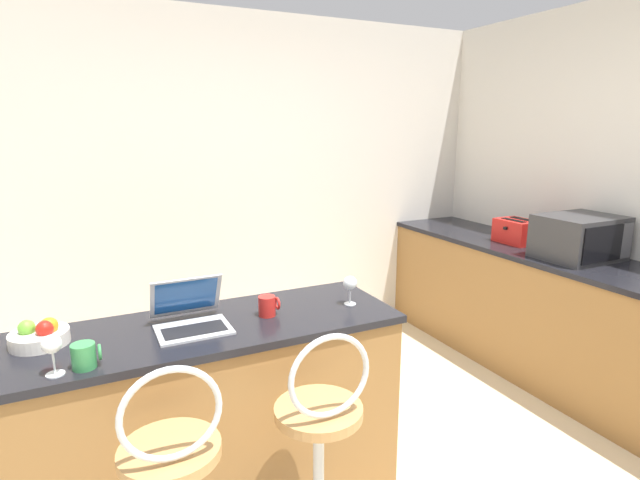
# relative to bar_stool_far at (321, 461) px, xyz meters

# --- Properties ---
(wall_back) EXTENTS (12.00, 0.06, 2.60)m
(wall_back) POSITION_rel_bar_stool_far_xyz_m (0.34, 2.25, 0.79)
(wall_back) COLOR silver
(wall_back) RESTS_ON ground_plane
(breakfast_bar) EXTENTS (1.71, 0.59, 0.91)m
(breakfast_bar) POSITION_rel_bar_stool_far_xyz_m (-0.27, 0.56, -0.05)
(breakfast_bar) COLOR olive
(breakfast_bar) RESTS_ON ground_plane
(counter_right) EXTENTS (0.66, 2.79, 0.91)m
(counter_right) POSITION_rel_bar_stool_far_xyz_m (2.19, 0.84, -0.05)
(counter_right) COLOR olive
(counter_right) RESTS_ON ground_plane
(bar_stool_far) EXTENTS (0.40, 0.40, 1.06)m
(bar_stool_far) POSITION_rel_bar_stool_far_xyz_m (0.00, 0.00, 0.00)
(bar_stool_far) COLOR silver
(bar_stool_far) RESTS_ON ground_plane
(laptop) EXTENTS (0.31, 0.31, 0.21)m
(laptop) POSITION_rel_bar_stool_far_xyz_m (-0.35, 0.58, 0.46)
(laptop) COLOR #B7BABF
(laptop) RESTS_ON breakfast_bar
(microwave) EXTENTS (0.51, 0.40, 0.29)m
(microwave) POSITION_rel_bar_stool_far_xyz_m (2.20, 0.62, 0.55)
(microwave) COLOR #2D2D30
(microwave) RESTS_ON counter_right
(toaster) EXTENTS (0.24, 0.29, 0.18)m
(toaster) POSITION_rel_bar_stool_far_xyz_m (2.19, 1.13, 0.49)
(toaster) COLOR red
(toaster) RESTS_ON counter_right
(fruit_bowl) EXTENTS (0.22, 0.22, 0.11)m
(fruit_bowl) POSITION_rel_bar_stool_far_xyz_m (-0.94, 0.65, 0.44)
(fruit_bowl) COLOR silver
(fruit_bowl) RESTS_ON breakfast_bar
(wine_glass_short) EXTENTS (0.07, 0.07, 0.15)m
(wine_glass_short) POSITION_rel_bar_stool_far_xyz_m (-0.88, 0.34, 0.51)
(wine_glass_short) COLOR silver
(wine_glass_short) RESTS_ON breakfast_bar
(mug_red) EXTENTS (0.10, 0.08, 0.09)m
(mug_red) POSITION_rel_bar_stool_far_xyz_m (-0.00, 0.55, 0.45)
(mug_red) COLOR red
(mug_red) RESTS_ON breakfast_bar
(wine_glass_tall) EXTENTS (0.07, 0.07, 0.14)m
(wine_glass_tall) POSITION_rel_bar_stool_far_xyz_m (0.41, 0.51, 0.51)
(wine_glass_tall) COLOR silver
(wine_glass_tall) RESTS_ON breakfast_bar
(mug_green) EXTENTS (0.10, 0.08, 0.09)m
(mug_green) POSITION_rel_bar_stool_far_xyz_m (-0.78, 0.36, 0.45)
(mug_green) COLOR #338447
(mug_green) RESTS_ON breakfast_bar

